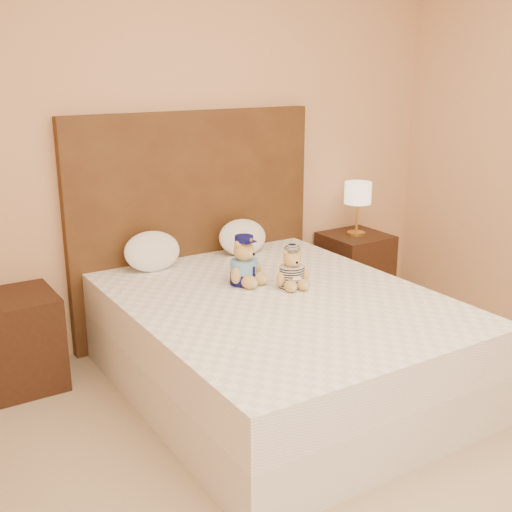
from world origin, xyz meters
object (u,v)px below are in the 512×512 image
at_px(teddy_police, 244,260).
at_px(teddy_prisoner, 292,267).
at_px(nightstand_left, 17,341).
at_px(lamp, 358,196).
at_px(nightstand_right, 354,269).
at_px(pillow_right, 243,235).
at_px(pillow_left, 152,249).
at_px(bed, 278,342).

bearing_deg(teddy_police, teddy_prisoner, -61.29).
relative_size(nightstand_left, lamp, 1.38).
height_order(nightstand_right, teddy_police, teddy_police).
relative_size(nightstand_left, pillow_right, 1.54).
xyz_separation_m(teddy_prisoner, pillow_left, (-0.54, 0.74, 0.01)).
xyz_separation_m(bed, teddy_prisoner, (0.15, 0.09, 0.39)).
xyz_separation_m(nightstand_right, teddy_police, (-1.30, -0.51, 0.42)).
bearing_deg(pillow_left, teddy_police, -57.44).
xyz_separation_m(nightstand_left, lamp, (2.50, 0.00, 0.57)).
xyz_separation_m(nightstand_right, lamp, (-0.00, 0.00, 0.57)).
bearing_deg(nightstand_right, teddy_police, -158.58).
distance_m(bed, pillow_right, 0.96).
bearing_deg(lamp, teddy_police, -158.58).
bearing_deg(teddy_police, bed, -97.20).
relative_size(lamp, pillow_right, 1.12).
xyz_separation_m(nightstand_right, teddy_prisoner, (-1.10, -0.71, 0.39)).
distance_m(teddy_police, pillow_right, 0.62).
bearing_deg(teddy_prisoner, pillow_left, 136.70).
distance_m(nightstand_left, lamp, 2.56).
height_order(bed, pillow_right, pillow_right).
xyz_separation_m(nightstand_left, pillow_right, (1.52, 0.03, 0.40)).
xyz_separation_m(bed, nightstand_right, (1.25, 0.80, -0.00)).
bearing_deg(nightstand_right, teddy_prisoner, -147.10).
relative_size(lamp, teddy_police, 1.39).
distance_m(bed, pillow_left, 1.00).
bearing_deg(teddy_police, nightstand_left, 140.90).
height_order(nightstand_right, pillow_left, pillow_left).
bearing_deg(pillow_left, lamp, -1.05).
height_order(nightstand_left, lamp, lamp).
bearing_deg(teddy_prisoner, teddy_police, 145.26).
bearing_deg(pillow_left, pillow_right, 0.00).
bearing_deg(lamp, teddy_prisoner, -147.10).
bearing_deg(lamp, pillow_left, 178.95).
xyz_separation_m(bed, pillow_left, (-0.39, 0.83, 0.41)).
relative_size(nightstand_right, pillow_left, 1.49).
relative_size(teddy_police, pillow_left, 0.78).
relative_size(bed, nightstand_right, 3.64).
distance_m(nightstand_left, pillow_right, 1.57).
xyz_separation_m(bed, pillow_right, (0.27, 0.83, 0.40)).
bearing_deg(bed, teddy_prisoner, 30.54).
bearing_deg(nightstand_right, pillow_left, 178.95).
xyz_separation_m(pillow_left, pillow_right, (0.66, 0.00, -0.00)).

